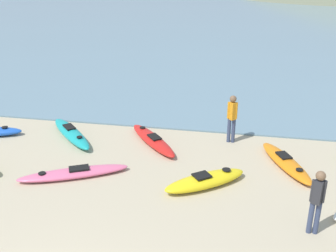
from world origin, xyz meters
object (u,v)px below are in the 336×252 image
(kayak_on_sand_1, at_px, (74,173))
(kayak_on_sand_6, at_px, (286,162))
(person_near_foreground, at_px, (317,199))
(kayak_on_sand_4, at_px, (71,133))
(person_near_waterline, at_px, (232,116))
(kayak_on_sand_7, at_px, (205,180))
(kayak_on_sand_5, at_px, (153,140))

(kayak_on_sand_1, relative_size, kayak_on_sand_6, 1.09)
(kayak_on_sand_6, height_order, person_near_foreground, person_near_foreground)
(kayak_on_sand_1, xyz_separation_m, kayak_on_sand_6, (6.34, 1.93, 0.03))
(kayak_on_sand_4, relative_size, person_near_waterline, 1.62)
(kayak_on_sand_6, height_order, person_near_waterline, person_near_waterline)
(kayak_on_sand_7, bearing_deg, kayak_on_sand_6, 35.59)
(person_near_foreground, distance_m, person_near_waterline, 5.40)
(kayak_on_sand_4, relative_size, person_near_foreground, 1.72)
(kayak_on_sand_4, bearing_deg, kayak_on_sand_1, -64.67)
(kayak_on_sand_1, relative_size, person_near_foreground, 1.95)
(kayak_on_sand_4, height_order, kayak_on_sand_6, kayak_on_sand_4)
(kayak_on_sand_4, height_order, kayak_on_sand_7, kayak_on_sand_4)
(person_near_foreground, bearing_deg, kayak_on_sand_7, 148.32)
(kayak_on_sand_5, relative_size, person_near_foreground, 1.72)
(kayak_on_sand_6, distance_m, person_near_waterline, 2.54)
(kayak_on_sand_5, distance_m, person_near_waterline, 2.95)
(kayak_on_sand_1, bearing_deg, kayak_on_sand_7, 3.26)
(kayak_on_sand_1, bearing_deg, kayak_on_sand_5, 57.42)
(kayak_on_sand_1, relative_size, person_near_waterline, 1.83)
(kayak_on_sand_1, height_order, person_near_foreground, person_near_foreground)
(kayak_on_sand_5, height_order, person_near_foreground, person_near_foreground)
(kayak_on_sand_7, height_order, person_near_waterline, person_near_waterline)
(kayak_on_sand_5, bearing_deg, person_near_foreground, -41.05)
(person_near_waterline, bearing_deg, kayak_on_sand_1, -142.39)
(kayak_on_sand_4, xyz_separation_m, person_near_foreground, (7.99, -4.22, 0.77))
(kayak_on_sand_1, bearing_deg, person_near_waterline, 37.61)
(kayak_on_sand_4, relative_size, kayak_on_sand_7, 1.13)
(kayak_on_sand_7, bearing_deg, person_near_foreground, -31.68)
(person_near_foreground, height_order, person_near_waterline, person_near_waterline)
(kayak_on_sand_7, bearing_deg, kayak_on_sand_4, 154.30)
(kayak_on_sand_6, height_order, kayak_on_sand_7, kayak_on_sand_7)
(kayak_on_sand_7, height_order, person_near_foreground, person_near_foreground)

